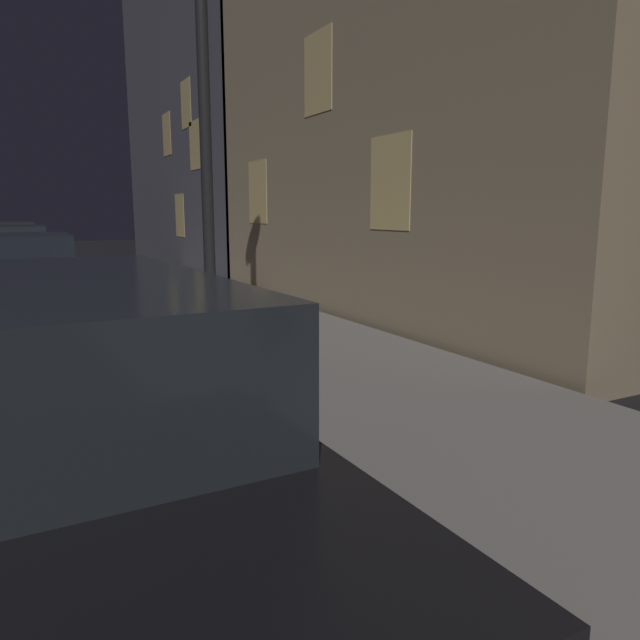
% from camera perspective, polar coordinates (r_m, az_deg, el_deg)
% --- Properties ---
extents(car_black, '(2.16, 4.62, 1.43)m').
position_cam_1_polar(car_black, '(3.08, -26.49, -9.56)').
color(car_black, black).
rests_on(car_black, ground).
extents(car_blue, '(2.09, 4.18, 1.43)m').
position_cam_1_polar(car_blue, '(8.78, -27.57, 2.49)').
color(car_blue, navy).
rests_on(car_blue, ground).
extents(car_silver, '(2.31, 4.35, 1.43)m').
position_cam_1_polar(car_silver, '(14.58, -27.81, 5.21)').
color(car_silver, '#B7B7BF').
rests_on(car_silver, ground).
extents(car_red, '(2.10, 4.60, 1.43)m').
position_cam_1_polar(car_red, '(20.16, -27.89, 6.23)').
color(car_red, maroon).
rests_on(car_red, ground).
extents(street_lamp, '(0.44, 0.44, 5.24)m').
position_cam_1_polar(street_lamp, '(8.63, -11.14, 23.01)').
color(street_lamp, black).
rests_on(street_lamp, sidewalk).
extents(building_mid, '(7.20, 9.61, 8.23)m').
position_cam_1_polar(building_mid, '(11.74, 17.59, 21.65)').
color(building_mid, '#998466').
rests_on(building_mid, ground).
extents(building_far, '(7.49, 10.96, 11.77)m').
position_cam_1_polar(building_far, '(20.50, -3.86, 22.00)').
color(building_far, '#4C4C56').
rests_on(building_far, ground).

